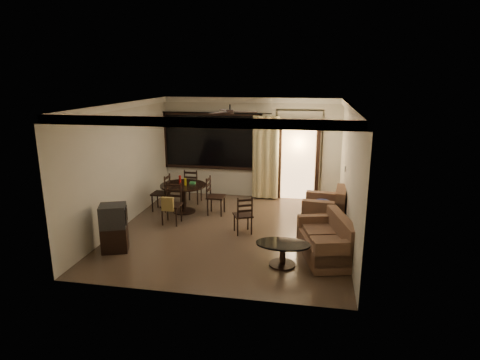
% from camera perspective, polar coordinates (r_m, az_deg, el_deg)
% --- Properties ---
extents(ground, '(5.50, 5.50, 0.00)m').
position_cam_1_polar(ground, '(9.07, -1.33, -7.23)').
color(ground, '#7F6651').
rests_on(ground, ground).
extents(room_shell, '(5.50, 6.70, 5.50)m').
position_cam_1_polar(room_shell, '(10.19, 3.93, 5.88)').
color(room_shell, beige).
rests_on(room_shell, ground).
extents(dining_table, '(1.15, 1.15, 0.94)m').
position_cam_1_polar(dining_table, '(10.22, -8.05, -1.46)').
color(dining_table, black).
rests_on(dining_table, ground).
extents(dining_chair_west, '(0.43, 0.43, 0.95)m').
position_cam_1_polar(dining_chair_west, '(10.51, -11.08, -2.77)').
color(dining_chair_west, black).
rests_on(dining_chair_west, ground).
extents(dining_chair_east, '(0.43, 0.43, 0.95)m').
position_cam_1_polar(dining_chair_east, '(10.06, -3.49, -3.31)').
color(dining_chair_east, black).
rests_on(dining_chair_east, ground).
extents(dining_chair_south, '(0.43, 0.49, 0.95)m').
position_cam_1_polar(dining_chair_south, '(9.53, -9.70, -4.39)').
color(dining_chair_south, black).
rests_on(dining_chair_south, ground).
extents(dining_chair_north, '(0.43, 0.43, 0.95)m').
position_cam_1_polar(dining_chair_north, '(11.01, -6.66, -1.79)').
color(dining_chair_north, black).
rests_on(dining_chair_north, ground).
extents(tv_cabinet, '(0.62, 0.59, 0.95)m').
position_cam_1_polar(tv_cabinet, '(8.31, -17.48, -6.50)').
color(tv_cabinet, black).
rests_on(tv_cabinet, ground).
extents(sofa, '(1.14, 1.64, 0.80)m').
position_cam_1_polar(sofa, '(7.87, 12.48, -8.62)').
color(sofa, '#40221D').
rests_on(sofa, ground).
extents(armchair, '(1.01, 1.01, 0.92)m').
position_cam_1_polar(armchair, '(9.36, 12.22, -4.37)').
color(armchair, '#40221D').
rests_on(armchair, ground).
extents(coffee_table, '(0.99, 0.60, 0.44)m').
position_cam_1_polar(coffee_table, '(7.45, 6.10, -9.95)').
color(coffee_table, black).
rests_on(coffee_table, ground).
extents(side_chair, '(0.51, 0.51, 0.87)m').
position_cam_1_polar(side_chair, '(8.86, 0.44, -5.97)').
color(side_chair, black).
rests_on(side_chair, ground).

